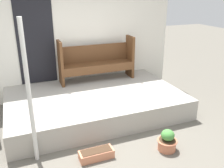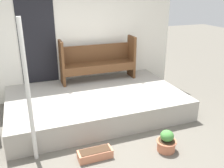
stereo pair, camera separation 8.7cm
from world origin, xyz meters
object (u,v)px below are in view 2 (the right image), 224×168
object	(u,v)px
bench	(98,60)
planter_box_rect	(95,154)
flower_pot_middle	(167,142)
support_post	(28,95)

from	to	relation	value
bench	planter_box_rect	world-z (taller)	bench
bench	flower_pot_middle	bearing A→B (deg)	-81.64
flower_pot_middle	planter_box_rect	distance (m)	1.16
support_post	bench	size ratio (longest dim) A/B	1.22
support_post	bench	world-z (taller)	support_post
flower_pot_middle	planter_box_rect	size ratio (longest dim) A/B	0.68
flower_pot_middle	bench	bearing A→B (deg)	97.83
bench	planter_box_rect	size ratio (longest dim) A/B	3.28
flower_pot_middle	planter_box_rect	xyz separation A→B (m)	(-1.14, 0.22, -0.09)
support_post	flower_pot_middle	xyz separation A→B (m)	(2.00, -0.54, -0.91)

